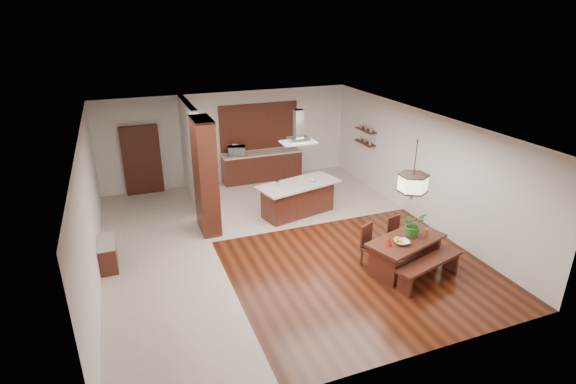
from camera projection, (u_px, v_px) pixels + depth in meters
name	position (u px, v px, depth m)	size (l,w,h in m)	color
room_shell	(276.00, 161.00, 10.17)	(9.00, 9.04, 2.92)	#321309
tile_hallway	(161.00, 262.00, 10.02)	(2.50, 9.00, 0.01)	beige
tile_kitchen	(288.00, 197.00, 13.52)	(5.50, 4.00, 0.01)	beige
soffit_band	(275.00, 125.00, 9.86)	(8.00, 9.00, 0.02)	#361D0D
partition_pier	(206.00, 177.00, 10.97)	(0.45, 1.00, 2.90)	#33150E
partition_stub	(191.00, 153.00, 12.78)	(0.18, 2.40, 2.90)	silver
hallway_console	(108.00, 254.00, 9.73)	(0.37, 0.88, 0.63)	#33150E
hallway_doorway	(142.00, 160.00, 13.45)	(1.10, 0.20, 2.10)	#33150E
rear_counter	(262.00, 166.00, 14.73)	(2.60, 0.62, 0.95)	#33150E
kitchen_window	(259.00, 126.00, 14.47)	(2.60, 0.08, 1.50)	brown
shelf_lower	(365.00, 143.00, 13.95)	(0.26, 0.90, 0.04)	#33150E
shelf_upper	(366.00, 130.00, 13.80)	(0.26, 0.90, 0.04)	#33150E
dining_table	(406.00, 247.00, 9.59)	(1.91, 1.35, 0.72)	#33150E
dining_bench	(429.00, 271.00, 9.25)	(1.74, 0.38, 0.49)	#33150E
dining_chair_left	(373.00, 246.00, 9.74)	(0.42, 0.42, 0.94)	#33150E
dining_chair_right	(398.00, 236.00, 10.26)	(0.38, 0.38, 0.87)	#33150E
pendant_lantern	(414.00, 171.00, 8.94)	(0.64, 0.64, 1.31)	#F1EAB9
foliage_plant	(413.00, 224.00, 9.56)	(0.48, 0.42, 0.54)	#276D24
fruit_bowl	(402.00, 242.00, 9.31)	(0.31, 0.31, 0.07)	beige
napkin_cone	(389.00, 240.00, 9.22)	(0.15, 0.15, 0.24)	#A1230B
gold_ornament	(426.00, 231.00, 9.76)	(0.07, 0.07, 0.10)	gold
kitchen_island	(298.00, 198.00, 12.22)	(2.40, 1.47, 0.92)	#33150E
range_hood	(299.00, 126.00, 11.48)	(0.90, 0.55, 0.87)	silver
island_cup	(313.00, 180.00, 12.11)	(0.13, 0.13, 0.10)	silver
microwave	(237.00, 151.00, 14.20)	(0.53, 0.36, 0.30)	#ADB0B4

